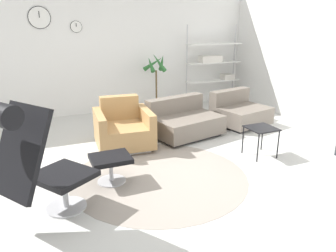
% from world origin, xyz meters
% --- Properties ---
extents(ground_plane, '(12.00, 12.00, 0.00)m').
position_xyz_m(ground_plane, '(0.00, 0.00, 0.00)').
color(ground_plane, silver).
extents(wall_back, '(12.00, 0.09, 2.80)m').
position_xyz_m(wall_back, '(-0.00, 3.22, 1.40)').
color(wall_back, white).
rests_on(wall_back, ground_plane).
extents(round_rug, '(2.33, 2.33, 0.01)m').
position_xyz_m(round_rug, '(0.03, -0.29, 0.00)').
color(round_rug, gray).
rests_on(round_rug, ground_plane).
extents(lounge_chair, '(1.14, 1.02, 1.34)m').
position_xyz_m(lounge_chair, '(-1.49, -0.79, 0.79)').
color(lounge_chair, '#BCBCC1').
rests_on(lounge_chair, ground_plane).
extents(ottoman, '(0.50, 0.42, 0.35)m').
position_xyz_m(ottoman, '(-0.58, -0.18, 0.27)').
color(ottoman, '#BCBCC1').
rests_on(ottoman, ground_plane).
extents(armchair_red, '(0.94, 0.93, 0.79)m').
position_xyz_m(armchair_red, '(-0.10, 0.95, 0.29)').
color(armchair_red, silver).
rests_on(armchair_red, ground_plane).
extents(couch_low, '(1.34, 1.09, 0.65)m').
position_xyz_m(couch_low, '(1.06, 1.08, 0.24)').
color(couch_low, black).
rests_on(couch_low, ground_plane).
extents(couch_second, '(1.11, 1.04, 0.65)m').
position_xyz_m(couch_second, '(2.34, 1.22, 0.24)').
color(couch_second, black).
rests_on(couch_second, ground_plane).
extents(side_table, '(0.41, 0.41, 0.45)m').
position_xyz_m(side_table, '(1.70, -0.23, 0.40)').
color(side_table, black).
rests_on(side_table, ground_plane).
extents(potted_plant, '(0.49, 0.49, 1.33)m').
position_xyz_m(potted_plant, '(1.18, 2.75, 0.63)').
color(potted_plant, brown).
rests_on(potted_plant, ground_plane).
extents(shelf_unit, '(1.37, 0.28, 1.88)m').
position_xyz_m(shelf_unit, '(2.72, 2.88, 0.99)').
color(shelf_unit, '#BCBCC1').
rests_on(shelf_unit, ground_plane).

